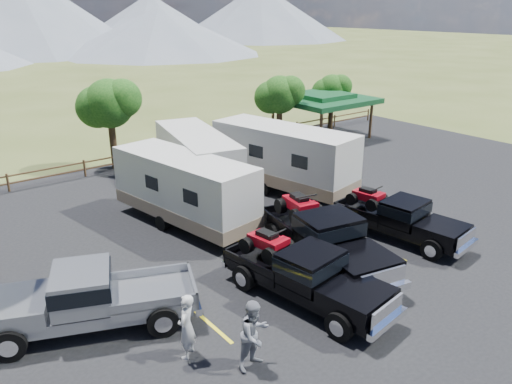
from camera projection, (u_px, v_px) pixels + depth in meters
ground at (400, 294)px, 16.69m from camera, size 320.00×320.00×0.00m
asphalt_lot at (335, 260)px, 18.91m from camera, size 44.00×34.00×0.04m
stall_lines at (317, 249)px, 19.65m from camera, size 12.12×5.50×0.01m
tree_ne_a at (279, 95)px, 33.23m from camera, size 3.11×2.92×4.76m
tree_ne_b at (332, 90)px, 37.53m from camera, size 2.77×2.59×4.27m
tree_north at (109, 104)px, 28.30m from camera, size 3.46×3.24×5.25m
rail_fence at (179, 149)px, 31.35m from camera, size 36.12×0.12×1.00m
pavilion at (322, 99)px, 35.76m from camera, size 6.20×6.20×3.22m
rig_left at (304, 273)px, 15.99m from camera, size 2.79×6.26×2.02m
rig_center at (324, 236)px, 18.29m from camera, size 3.40×6.96×2.23m
rig_right at (399, 217)px, 20.38m from camera, size 2.58×5.84×1.89m
trailer_left at (184, 190)px, 21.35m from camera, size 3.46×8.92×3.08m
trailer_center at (197, 162)px, 25.03m from camera, size 3.96×9.05×3.14m
trailer_right at (283, 158)px, 25.35m from camera, size 3.93×9.63×3.33m
pickup_silver at (89, 298)px, 14.59m from camera, size 6.67×4.31×1.91m
person_a at (186, 326)px, 13.38m from camera, size 0.82×0.79×1.89m
person_b at (255, 334)px, 12.98m from camera, size 1.04×0.86×1.96m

